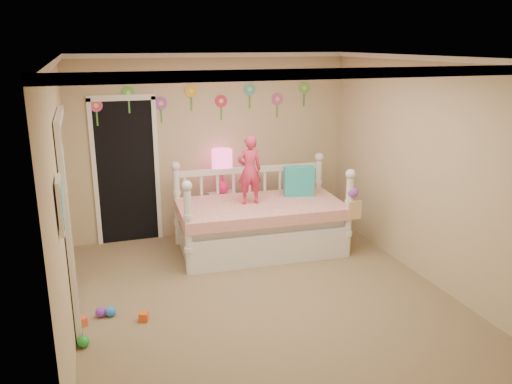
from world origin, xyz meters
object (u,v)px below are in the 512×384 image
object	(u,v)px
nightstand	(223,214)
table_lamp	(222,164)
child	(249,170)
daybed	(260,208)

from	to	relation	value
nightstand	table_lamp	xyz separation A→B (m)	(0.00, 0.00, 0.75)
child	nightstand	size ratio (longest dim) A/B	1.44
daybed	nightstand	xyz separation A→B (m)	(-0.33, 0.72, -0.29)
child	table_lamp	bearing A→B (deg)	-73.99
nightstand	table_lamp	distance (m)	0.75
child	nightstand	world-z (taller)	child
daybed	table_lamp	size ratio (longest dim) A/B	3.43
daybed	child	bearing A→B (deg)	172.87
daybed	nightstand	world-z (taller)	daybed
child	table_lamp	world-z (taller)	child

